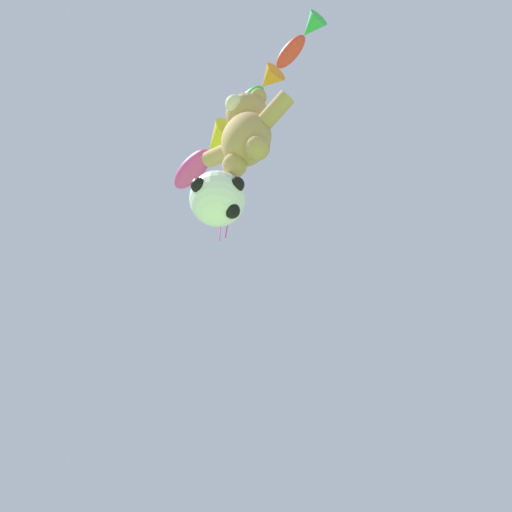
% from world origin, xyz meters
% --- Properties ---
extents(teddy_bear_kite, '(2.27, 1.00, 2.30)m').
position_xyz_m(teddy_bear_kite, '(1.43, 4.23, 11.13)').
color(teddy_bear_kite, tan).
extents(soccer_ball_kite, '(1.15, 1.14, 1.05)m').
position_xyz_m(soccer_ball_kite, '(0.72, 4.27, 9.62)').
color(soccer_ball_kite, white).
extents(fish_kite_crimson, '(1.45, 0.67, 0.45)m').
position_xyz_m(fish_kite_crimson, '(2.86, 4.40, 13.53)').
color(fish_kite_crimson, red).
extents(fish_kite_emerald, '(1.46, 0.69, 0.54)m').
position_xyz_m(fish_kite_emerald, '(1.36, 4.73, 13.65)').
color(fish_kite_emerald, green).
extents(fish_kite_magenta, '(2.32, 1.01, 0.74)m').
position_xyz_m(fish_kite_magenta, '(-0.76, 5.05, 13.44)').
color(fish_kite_magenta, '#E53F9E').
extents(diamond_kite, '(0.72, 0.61, 2.05)m').
position_xyz_m(diamond_kite, '(-1.13, 6.19, 12.83)').
color(diamond_kite, '#19ADB2').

